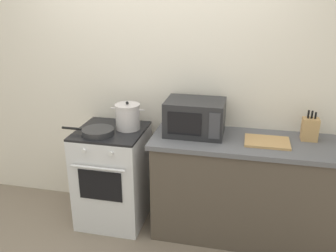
{
  "coord_description": "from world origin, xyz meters",
  "views": [
    {
      "loc": [
        0.81,
        -2.21,
        2.08
      ],
      "look_at": [
        0.18,
        0.6,
        1.0
      ],
      "focal_mm": 38.29,
      "sensor_mm": 36.0,
      "label": 1
    }
  ],
  "objects_px": {
    "cutting_board": "(267,142)",
    "knife_block": "(310,129)",
    "microwave": "(195,117)",
    "frying_pan": "(97,132)",
    "stock_pot": "(128,117)",
    "stove": "(113,175)"
  },
  "relations": [
    {
      "from": "frying_pan",
      "to": "knife_block",
      "type": "relative_size",
      "value": 1.84
    },
    {
      "from": "stove",
      "to": "cutting_board",
      "type": "bearing_deg",
      "value": 0.05
    },
    {
      "from": "frying_pan",
      "to": "stove",
      "type": "bearing_deg",
      "value": 60.7
    },
    {
      "from": "frying_pan",
      "to": "microwave",
      "type": "xyz_separation_m",
      "value": [
        0.82,
        0.2,
        0.12
      ]
    },
    {
      "from": "stove",
      "to": "knife_block",
      "type": "bearing_deg",
      "value": 4.75
    },
    {
      "from": "microwave",
      "to": "knife_block",
      "type": "height_order",
      "value": "microwave"
    },
    {
      "from": "microwave",
      "to": "knife_block",
      "type": "distance_m",
      "value": 0.95
    },
    {
      "from": "stock_pot",
      "to": "microwave",
      "type": "bearing_deg",
      "value": 1.17
    },
    {
      "from": "frying_pan",
      "to": "microwave",
      "type": "relative_size",
      "value": 0.95
    },
    {
      "from": "knife_block",
      "to": "stove",
      "type": "bearing_deg",
      "value": -175.25
    },
    {
      "from": "stove",
      "to": "cutting_board",
      "type": "height_order",
      "value": "cutting_board"
    },
    {
      "from": "stock_pot",
      "to": "frying_pan",
      "type": "relative_size",
      "value": 0.65
    },
    {
      "from": "stock_pot",
      "to": "cutting_board",
      "type": "relative_size",
      "value": 0.85
    },
    {
      "from": "microwave",
      "to": "frying_pan",
      "type": "bearing_deg",
      "value": -166.03
    },
    {
      "from": "stove",
      "to": "cutting_board",
      "type": "distance_m",
      "value": 1.44
    },
    {
      "from": "frying_pan",
      "to": "cutting_board",
      "type": "height_order",
      "value": "frying_pan"
    },
    {
      "from": "cutting_board",
      "to": "knife_block",
      "type": "relative_size",
      "value": 1.39
    },
    {
      "from": "frying_pan",
      "to": "knife_block",
      "type": "height_order",
      "value": "knife_block"
    },
    {
      "from": "microwave",
      "to": "knife_block",
      "type": "bearing_deg",
      "value": 3.73
    },
    {
      "from": "cutting_board",
      "to": "microwave",
      "type": "bearing_deg",
      "value": 172.72
    },
    {
      "from": "frying_pan",
      "to": "microwave",
      "type": "distance_m",
      "value": 0.85
    },
    {
      "from": "frying_pan",
      "to": "cutting_board",
      "type": "bearing_deg",
      "value": 5.03
    }
  ]
}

